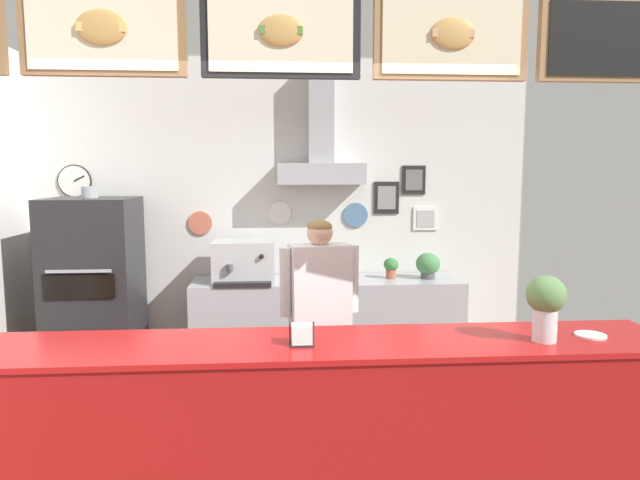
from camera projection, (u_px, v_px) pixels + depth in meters
name	position (u px, v px, depth m)	size (l,w,h in m)	color
back_wall_assembly	(282.00, 204.00, 5.52)	(4.92, 2.74, 3.03)	gray
service_counter	(285.00, 437.00, 3.05)	(4.16, 0.61, 1.05)	maroon
back_prep_counter	(327.00, 327.00, 5.46)	(2.54, 0.60, 0.91)	#A3A5AD
pizza_oven	(95.00, 293.00, 5.11)	(0.75, 0.75, 1.80)	#232326
shop_worker	(320.00, 321.00, 4.15)	(0.58, 0.30, 1.59)	#232328
espresso_machine	(244.00, 262.00, 5.30)	(0.56, 0.50, 0.38)	#B7BABF
potted_sage	(428.00, 265.00, 5.44)	(0.23, 0.23, 0.25)	#4C4C51
potted_oregano	(314.00, 265.00, 5.42)	(0.20, 0.20, 0.24)	#4C4C51
potted_rosemary	(391.00, 267.00, 5.45)	(0.14, 0.14, 0.20)	#9E563D
potted_basil	(345.00, 266.00, 5.39)	(0.19, 0.19, 0.23)	beige
napkin_holder	(302.00, 335.00, 2.95)	(0.13, 0.12, 0.12)	#262628
condiment_plate	(590.00, 335.00, 3.09)	(0.16, 0.16, 0.01)	white
basil_vase	(546.00, 304.00, 2.98)	(0.20, 0.20, 0.35)	silver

